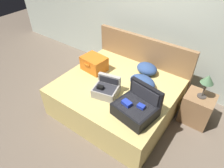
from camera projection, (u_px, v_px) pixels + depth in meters
name	position (u px, v px, depth m)	size (l,w,h in m)	color
ground_plane	(102.00, 123.00, 3.29)	(12.00, 12.00, 0.00)	#6B5B4C
back_wall	(157.00, 16.00, 3.52)	(8.00, 0.10, 2.60)	#B7C1B2
bed	(116.00, 97.00, 3.37)	(1.84, 1.62, 0.54)	tan
headboard	(142.00, 63.00, 3.75)	(1.87, 0.08, 1.06)	olive
hard_case_large	(136.00, 108.00, 2.64)	(0.58, 0.54, 0.40)	black
hard_case_medium	(94.00, 63.00, 3.47)	(0.44, 0.37, 0.25)	#D16619
hard_case_small	(106.00, 89.00, 2.98)	(0.42, 0.40, 0.27)	gray
pillow_near_headboard	(147.00, 69.00, 3.41)	(0.37, 0.30, 0.18)	navy
pillow_center_head	(142.00, 82.00, 3.12)	(0.43, 0.31, 0.18)	navy
nightstand	(197.00, 108.00, 3.19)	(0.44, 0.40, 0.52)	olive
table_lamp	(208.00, 80.00, 2.83)	(0.19, 0.19, 0.40)	#3F3833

